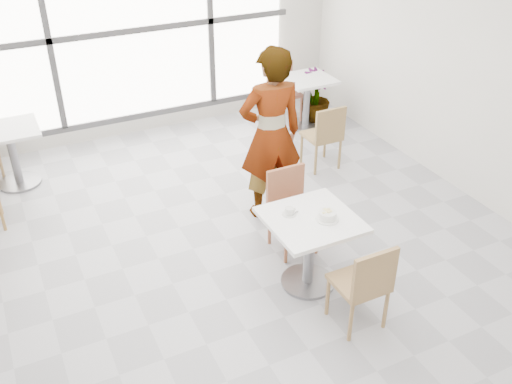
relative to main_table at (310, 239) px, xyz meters
name	(u,v)px	position (x,y,z in m)	size (l,w,h in m)	color
floor	(243,262)	(-0.43, 0.56, -0.52)	(7.00, 7.00, 0.00)	#9E9EA5
wall_back	(132,29)	(-0.43, 4.06, 0.98)	(6.00, 6.00, 0.00)	silver
wall_right	(494,76)	(2.57, 0.56, 0.98)	(7.00, 7.00, 0.00)	silver
window	(133,30)	(-0.43, 3.99, 0.98)	(4.60, 0.07, 2.52)	white
main_table	(310,239)	(0.00, 0.00, 0.00)	(0.80, 0.80, 0.75)	white
chair_near	(365,282)	(0.11, -0.71, -0.02)	(0.42, 0.42, 0.87)	#9B7749
chair_far	(290,204)	(0.14, 0.63, -0.02)	(0.42, 0.42, 0.87)	#98583B
oatmeal_bowl	(327,215)	(0.12, -0.08, 0.27)	(0.21, 0.21, 0.09)	white
coffee_cup	(290,212)	(-0.15, 0.14, 0.26)	(0.16, 0.13, 0.07)	silver
person	(271,135)	(0.25, 1.28, 0.45)	(0.71, 0.47, 1.95)	black
bg_table_left	(12,148)	(-2.26, 3.22, -0.04)	(0.70, 0.70, 0.75)	silver
bg_table_right	(307,95)	(1.81, 3.14, -0.04)	(0.70, 0.70, 0.75)	white
bg_chair_right_near	(325,133)	(1.35, 1.90, -0.02)	(0.42, 0.42, 0.87)	olive
bg_chair_right_far	(283,88)	(1.62, 3.54, -0.02)	(0.42, 0.42, 0.87)	#935945
plant_right	(315,96)	(2.02, 3.24, -0.12)	(0.45, 0.45, 0.80)	#3C703E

